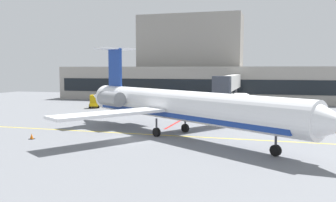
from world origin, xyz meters
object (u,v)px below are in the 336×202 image
at_px(regional_jet, 177,105).
at_px(fuel_tank, 232,100).
at_px(baggage_tug, 95,102).
at_px(pushback_tractor, 125,104).

distance_m(regional_jet, fuel_tank, 27.53).
bearing_deg(baggage_tug, pushback_tractor, -12.38).
bearing_deg(baggage_tug, regional_jet, -46.92).
bearing_deg(baggage_tug, fuel_tank, 12.88).
bearing_deg(regional_jet, pushback_tractor, 124.80).
height_order(regional_jet, baggage_tug, regional_jet).
height_order(baggage_tug, pushback_tractor, baggage_tug).
distance_m(baggage_tug, fuel_tank, 23.86).
xyz_separation_m(regional_jet, pushback_tractor, (-14.36, 20.66, -2.24)).
distance_m(baggage_tug, pushback_tractor, 6.40).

